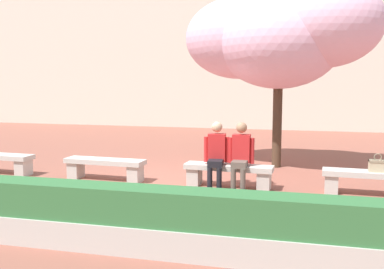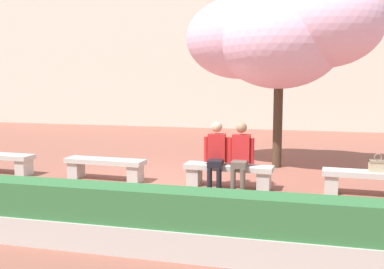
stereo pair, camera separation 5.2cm
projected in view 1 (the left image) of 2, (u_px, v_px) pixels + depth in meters
ground_plane at (165, 183)px, 9.17m from camera, size 100.00×100.00×0.00m
building_facade at (247, 21)px, 20.76m from camera, size 28.00×4.00×9.66m
stone_bench_near_west at (105, 166)px, 9.45m from camera, size 1.76×0.50×0.45m
stone_bench_center at (229, 172)px, 8.81m from camera, size 1.76×0.50×0.45m
stone_bench_near_east at (372, 179)px, 8.16m from camera, size 1.76×0.50×0.45m
person_seated_left at (216, 152)px, 8.77m from camera, size 0.51×0.70×1.29m
person_seated_right at (241, 153)px, 8.65m from camera, size 0.51×0.68×1.29m
handbag at (377, 165)px, 8.09m from camera, size 0.30×0.15×0.34m
cherry_tree_main at (280, 36)px, 10.55m from camera, size 4.62×3.00×4.35m
planter_hedge_foreground at (79, 215)px, 5.71m from camera, size 13.74×0.50×0.80m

